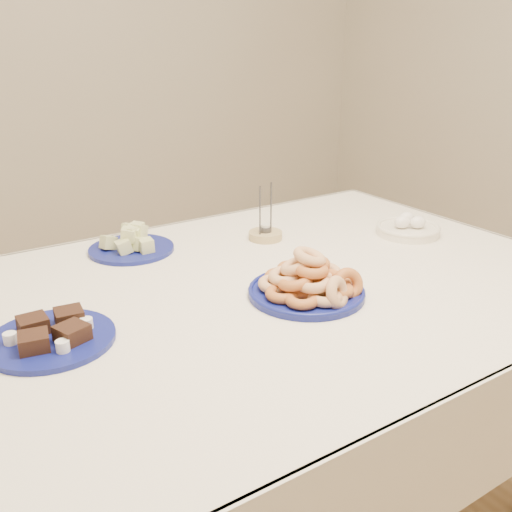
# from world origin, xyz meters

# --- Properties ---
(dining_table) EXTENTS (1.71, 1.11, 0.75)m
(dining_table) POSITION_xyz_m (0.00, 0.00, 0.64)
(dining_table) COLOR brown
(dining_table) RESTS_ON ground
(donut_platter) EXTENTS (0.33, 0.33, 0.12)m
(donut_platter) POSITION_xyz_m (0.10, -0.11, 0.78)
(donut_platter) COLOR navy
(donut_platter) RESTS_ON dining_table
(melon_plate) EXTENTS (0.24, 0.24, 0.08)m
(melon_plate) POSITION_xyz_m (-0.12, 0.38, 0.77)
(melon_plate) COLOR navy
(melon_plate) RESTS_ON dining_table
(brownie_plate) EXTENTS (0.26, 0.26, 0.04)m
(brownie_plate) POSITION_xyz_m (-0.44, -0.00, 0.76)
(brownie_plate) COLOR navy
(brownie_plate) RESTS_ON dining_table
(candle_holder) EXTENTS (0.13, 0.13, 0.16)m
(candle_holder) POSITION_xyz_m (0.24, 0.27, 0.77)
(candle_holder) COLOR tan
(candle_holder) RESTS_ON dining_table
(egg_bowl) EXTENTS (0.25, 0.25, 0.06)m
(egg_bowl) POSITION_xyz_m (0.62, 0.07, 0.77)
(egg_bowl) COLOR white
(egg_bowl) RESTS_ON dining_table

